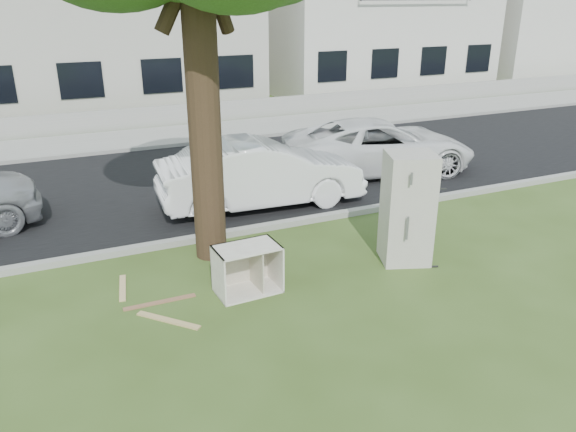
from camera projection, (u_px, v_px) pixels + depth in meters
name	position (u px, v px, depth m)	size (l,w,h in m)	color
ground	(271.00, 296.00, 8.61)	(120.00, 120.00, 0.00)	#374C1B
road	(178.00, 184.00, 13.70)	(120.00, 7.00, 0.01)	black
kerb_near	(222.00, 237.00, 10.69)	(120.00, 0.18, 0.12)	gray
kerb_far	(149.00, 149.00, 16.72)	(120.00, 0.18, 0.12)	gray
sidewalk	(140.00, 139.00, 17.95)	(120.00, 2.80, 0.01)	gray
low_wall	(131.00, 119.00, 19.18)	(120.00, 0.15, 0.70)	gray
townhouse_center	(101.00, 10.00, 22.09)	(11.22, 8.16, 7.44)	#B3B4A4
townhouse_right	(363.00, 14.00, 26.74)	(10.20, 8.16, 6.84)	silver
filler_right	(566.00, 15.00, 32.55)	(16.00, 9.00, 6.40)	#B3B4A4
fridge	(407.00, 208.00, 9.45)	(0.79, 0.73, 1.91)	silver
cabinet	(247.00, 269.00, 8.62)	(0.98, 0.60, 0.76)	silver
plank_a	(160.00, 302.00, 8.42)	(1.08, 0.09, 0.02)	#8B5E43
plank_b	(168.00, 320.00, 7.95)	(1.02, 0.10, 0.02)	tan
plank_c	(123.00, 288.00, 8.83)	(0.85, 0.10, 0.02)	tan
car_center	(261.00, 173.00, 12.08)	(1.53, 4.40, 1.45)	white
car_right	(379.00, 146.00, 14.41)	(2.26, 4.91, 1.36)	white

